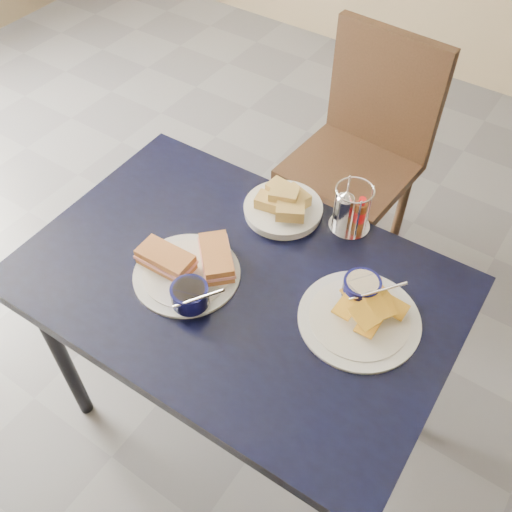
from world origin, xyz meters
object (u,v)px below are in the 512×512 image
Objects in this scene: plantain_plate at (361,308)px; condiment_caddy at (350,210)px; dining_table at (238,298)px; bread_basket at (284,206)px; chair_far at (363,141)px; sandwich_plate at (190,270)px.

condiment_caddy is at bearing 124.19° from plantain_plate.
bread_basket reaches higher than dining_table.
dining_table is 1.18× the size of chair_far.
plantain_plate is at bearing 15.63° from dining_table.
condiment_caddy reaches higher than bread_basket.
sandwich_plate is (-0.10, -0.06, 0.10)m from dining_table.
sandwich_plate is (0.01, -1.01, 0.25)m from chair_far.
condiment_caddy is at bearing 66.79° from dining_table.
dining_table is at bearing 30.13° from sandwich_plate.
chair_far is at bearing 96.12° from bread_basket.
chair_far reaches higher than bread_basket.
sandwich_plate is 0.33m from bread_basket.
chair_far reaches higher than plantain_plate.
plantain_plate reaches higher than bread_basket.
chair_far is (-0.11, 0.95, -0.15)m from dining_table.
plantain_plate reaches higher than dining_table.
plantain_plate is at bearing -65.05° from chair_far.
sandwich_plate is 2.19× the size of condiment_caddy.
bread_basket is 0.18m from condiment_caddy.
chair_far is 3.21× the size of plantain_plate.
condiment_caddy is (0.17, 0.06, 0.03)m from bread_basket.
bread_basket is (-0.33, 0.18, 0.01)m from plantain_plate.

